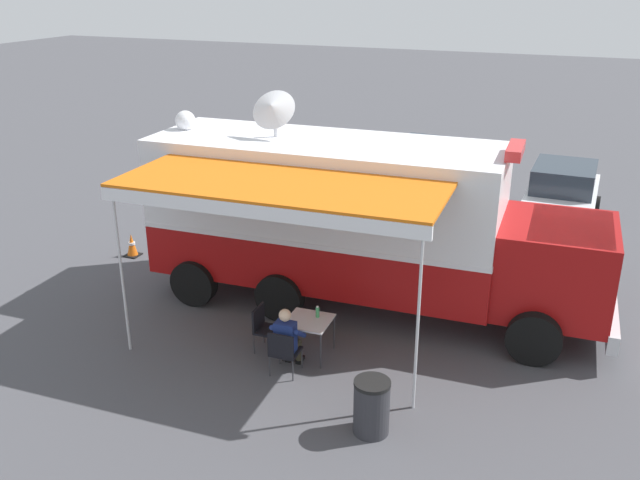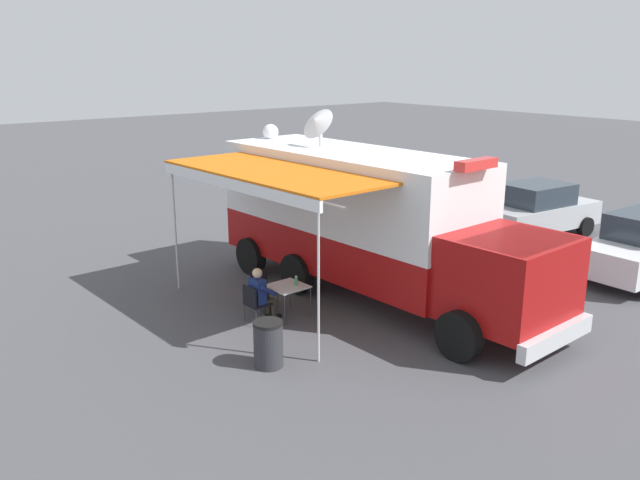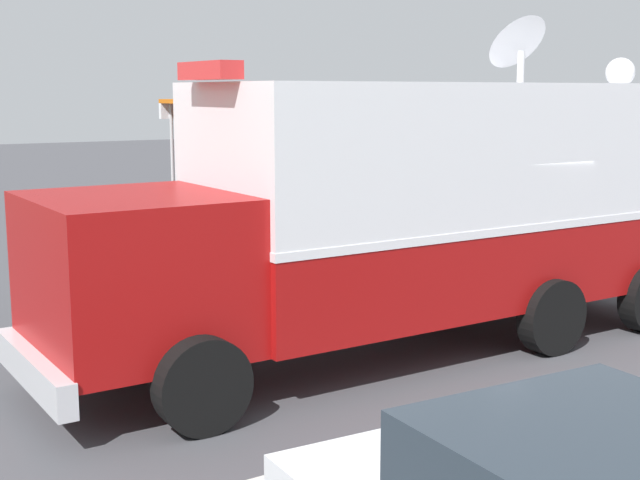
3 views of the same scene
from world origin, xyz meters
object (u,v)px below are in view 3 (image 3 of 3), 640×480
object	(u,v)px
seated_responder	(318,260)
trash_bin	(182,272)
folding_chair_at_table	(312,266)
water_bottle	(330,258)
folding_table	(330,266)
folding_chair_beside_table	(370,269)
command_truck	(414,203)

from	to	relation	value
seated_responder	trash_bin	world-z (taller)	seated_responder
seated_responder	folding_chair_at_table	bearing A→B (deg)	2.03
water_bottle	folding_table	bearing A→B (deg)	-32.27
folding_table	water_bottle	xyz separation A→B (m)	(-0.17, 0.11, 0.16)
folding_chair_beside_table	folding_chair_at_table	bearing A→B (deg)	46.20
seated_responder	trash_bin	xyz separation A→B (m)	(1.14, 1.94, -0.20)
folding_chair_at_table	seated_responder	xyz separation A→B (m)	(-0.19, -0.01, 0.14)
folding_chair_beside_table	water_bottle	bearing A→B (deg)	106.90
water_bottle	command_truck	bearing A→B (deg)	179.22
water_bottle	seated_responder	distance (m)	0.84
command_truck	water_bottle	world-z (taller)	command_truck
folding_chair_beside_table	trash_bin	xyz separation A→B (m)	(1.63, 2.64, -0.06)
water_bottle	folding_chair_at_table	distance (m)	1.05
folding_chair_at_table	trash_bin	size ratio (longest dim) A/B	0.96
folding_table	command_truck	bearing A→B (deg)	176.66
folding_chair_beside_table	seated_responder	distance (m)	0.87
trash_bin	command_truck	bearing A→B (deg)	-158.09
folding_chair_at_table	seated_responder	bearing A→B (deg)	-177.97
water_bottle	trash_bin	bearing A→B (deg)	41.16
command_truck	folding_chair_beside_table	xyz separation A→B (m)	(2.47, -0.99, -1.43)
water_bottle	folding_chair_at_table	xyz separation A→B (m)	(0.97, -0.25, -0.32)
folding_chair_beside_table	seated_responder	bearing A→B (deg)	55.04
folding_table	folding_chair_at_table	xyz separation A→B (m)	(0.80, -0.14, -0.16)
command_truck	folding_table	world-z (taller)	command_truck
command_truck	folding_chair_at_table	size ratio (longest dim) A/B	11.00
folding_chair_beside_table	trash_bin	size ratio (longest dim) A/B	0.96
folding_table	seated_responder	bearing A→B (deg)	-13.58
command_truck	folding_table	distance (m)	2.68
command_truck	seated_responder	distance (m)	3.25
water_bottle	folding_chair_beside_table	size ratio (longest dim) A/B	0.26
folding_chair_at_table	seated_responder	world-z (taller)	seated_responder
folding_table	water_bottle	bearing A→B (deg)	147.73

